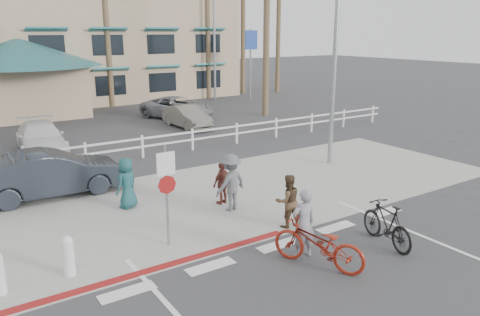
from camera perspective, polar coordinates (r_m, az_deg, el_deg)
ground at (r=11.70m, az=6.60°, el=-11.62°), size 140.00×140.00×0.00m
bike_path at (r=10.45m, az=13.93°, el=-15.50°), size 12.00×16.00×0.01m
sidewalk_plaza at (r=15.10m, az=-4.48°, el=-5.18°), size 22.00×7.00×0.01m
cross_street at (r=18.53m, az=-10.54°, el=-1.51°), size 40.00×5.00×0.01m
parking_lot at (r=27.30m, az=-18.50°, el=3.35°), size 50.00×16.00×0.01m
curb_red at (r=11.19m, az=-9.75°, el=-13.03°), size 7.00×0.25×0.02m
rail_fence at (r=20.37m, az=-11.55°, el=1.41°), size 29.40×0.16×1.00m
building at (r=39.89m, az=-21.56°, el=14.79°), size 28.00×16.00×11.30m
sign_post at (r=11.71m, az=-8.95°, el=-3.97°), size 0.50×0.10×2.90m
bollard_0 at (r=11.19m, az=-20.19°, el=-11.13°), size 0.26×0.26×0.95m
streetlight_0 at (r=18.92m, az=11.52°, el=12.64°), size 0.60×2.00×9.00m
streetlight_1 at (r=37.05m, az=-3.15°, el=14.44°), size 0.60×2.00×9.50m
info_sign at (r=36.52m, az=1.28°, el=11.38°), size 1.20×0.16×5.60m
palm_5 at (r=34.66m, az=-16.07°, el=16.73°), size 4.00×4.00×13.00m
palm_7 at (r=37.95m, az=-4.01°, el=17.84°), size 4.00×4.00×14.00m
palm_8 at (r=40.93m, az=0.38°, el=18.39°), size 4.00×4.00×15.00m
palm_9 at (r=41.85m, az=4.74°, el=16.90°), size 4.00×4.00×13.00m
palm_11 at (r=29.87m, az=3.29°, el=18.56°), size 4.00×4.00×14.00m
bike_red at (r=10.96m, az=9.50°, el=-10.29°), size 1.63×2.33×1.16m
rider_red at (r=11.27m, az=7.74°, el=-7.91°), size 0.69×0.51×1.72m
bike_black at (r=12.45m, az=17.46°, el=-7.68°), size 0.93×1.96×1.13m
rider_black at (r=12.94m, az=5.85°, el=-5.24°), size 0.84×0.72×1.51m
pedestrian_a at (r=14.01m, az=-1.15°, el=-3.02°), size 1.26×0.91×1.75m
pedestrian_child at (r=14.60m, az=-2.15°, el=-3.07°), size 0.86×0.55×1.36m
pedestrian_b at (r=14.64m, az=-13.62°, el=-2.99°), size 0.92×0.82×1.58m
car_white_sedan at (r=16.46m, az=-22.05°, el=-1.77°), size 4.67×1.74×1.53m
lot_car_1 at (r=22.56m, az=-23.11°, el=2.26°), size 2.28×4.76×1.34m
lot_car_3 at (r=26.43m, az=-6.47°, el=5.01°), size 1.40×3.74×1.22m
lot_car_5 at (r=29.29m, az=-7.67°, el=6.08°), size 3.89×5.25×1.32m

